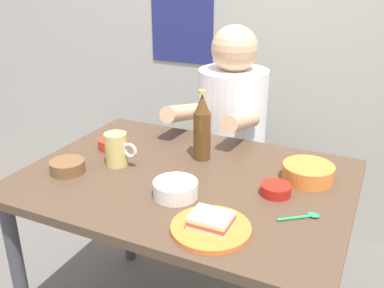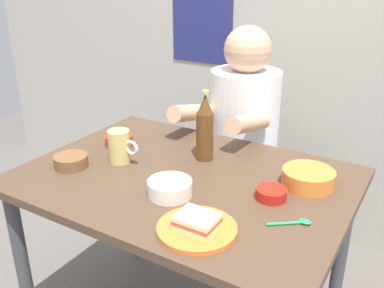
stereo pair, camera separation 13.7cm
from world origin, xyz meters
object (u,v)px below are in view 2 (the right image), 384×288
Objects in this scene: soup_bowl_orange at (308,177)px; person_seated at (243,115)px; stool at (241,193)px; dining_table at (185,199)px; plate_orange at (197,229)px; beer_mug at (120,146)px; beer_bottle at (205,129)px; sandwich at (197,221)px.

person_seated is at bearing 133.59° from soup_bowl_orange.
stool is at bearing 132.92° from soup_bowl_orange.
person_seated is at bearing 96.08° from dining_table.
person_seated reaches higher than plate_orange.
beer_bottle reaches higher than beer_mug.
sandwich is at bearing -52.09° from dining_table.
soup_bowl_orange reaches higher than sandwich.
stool is at bearing 95.97° from dining_table.
beer_mug is at bearing -144.53° from beer_bottle.
dining_table is 0.26m from beer_bottle.
beer_mug is (-0.26, -0.02, 0.15)m from dining_table.
sandwich reaches higher than plate_orange.
plate_orange is at bearing -72.97° from person_seated.
person_seated is 0.67m from beer_mug.
person_seated reaches higher than stool.
beer_mug reaches higher than soup_bowl_orange.
person_seated is at bearing -90.00° from stool.
plate_orange is (0.27, -0.89, 0.40)m from stool.
dining_table is 10.00× the size of sandwich.
person_seated is at bearing 107.03° from plate_orange.
beer_bottle is 1.54× the size of soup_bowl_orange.
sandwich is at bearing -113.27° from soup_bowl_orange.
dining_table is 0.35m from sandwich.
stool is at bearing 96.72° from beer_bottle.
person_seated is 2.75× the size of beer_bottle.
soup_bowl_orange is (0.39, -0.01, -0.09)m from beer_bottle.
stool is 1.02m from sandwich.
stool is at bearing 73.29° from beer_mug.
sandwich is 0.42× the size of beer_bottle.
stool is at bearing 106.83° from plate_orange.
person_seated is at bearing 96.89° from beer_bottle.
sandwich reaches higher than dining_table.
beer_mug is 0.48× the size of beer_bottle.
person_seated is at bearing 107.03° from sandwich.
dining_table is 0.35m from plate_orange.
stool is 0.70m from beer_bottle.
stool is 4.09× the size of sandwich.
stool is 0.42m from person_seated.
beer_mug is (-0.47, 0.24, 0.05)m from plate_orange.
soup_bowl_orange is (0.18, 0.41, -0.00)m from sandwich.
dining_table is at bearing 127.91° from plate_orange.
plate_orange is 1.75× the size of beer_mug.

